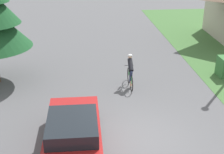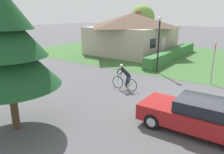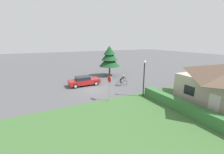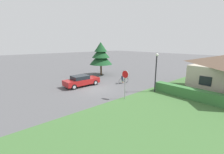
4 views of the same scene
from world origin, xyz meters
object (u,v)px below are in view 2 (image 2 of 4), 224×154
(cottage_house, at_px, (132,32))
(sedan_left_lane, at_px, (198,116))
(conifer_tall_near, at_px, (6,45))
(street_lamp, at_px, (159,37))
(cyclist, at_px, (125,78))
(deciduous_tree_right, at_px, (142,18))
(stop_sign, at_px, (214,54))

(cottage_house, relative_size, sedan_left_lane, 2.21)
(cottage_house, bearing_deg, conifer_tall_near, -162.73)
(street_lamp, distance_m, conifer_tall_near, 11.33)
(cyclist, xyz_separation_m, street_lamp, (4.81, -0.01, 1.99))
(cyclist, relative_size, conifer_tall_near, 0.32)
(cyclist, xyz_separation_m, deciduous_tree_right, (17.61, 7.97, 3.02))
(conifer_tall_near, relative_size, deciduous_tree_right, 0.98)
(stop_sign, height_order, street_lamp, street_lamp)
(cyclist, relative_size, deciduous_tree_right, 0.31)
(cyclist, height_order, deciduous_tree_right, deciduous_tree_right)
(cyclist, distance_m, conifer_tall_near, 7.05)
(deciduous_tree_right, bearing_deg, sedan_left_lane, -147.49)
(cyclist, xyz_separation_m, stop_sign, (4.16, -4.07, 1.25))
(cyclist, height_order, conifer_tall_near, conifer_tall_near)
(cyclist, distance_m, deciduous_tree_right, 19.57)
(stop_sign, relative_size, street_lamp, 0.65)
(cottage_house, relative_size, deciduous_tree_right, 1.75)
(conifer_tall_near, bearing_deg, stop_sign, -26.10)
(sedan_left_lane, xyz_separation_m, cyclist, (2.57, 4.89, 0.06))
(cottage_house, bearing_deg, deciduous_tree_right, 19.12)
(street_lamp, bearing_deg, cyclist, 179.89)
(cyclist, relative_size, street_lamp, 0.40)
(street_lamp, height_order, deciduous_tree_right, deciduous_tree_right)
(sedan_left_lane, height_order, cyclist, cyclist)
(stop_sign, relative_size, deciduous_tree_right, 0.50)
(cottage_house, relative_size, cyclist, 5.60)
(stop_sign, xyz_separation_m, deciduous_tree_right, (13.45, 12.04, 1.77))
(stop_sign, distance_m, street_lamp, 4.18)
(street_lamp, bearing_deg, conifer_tall_near, 174.24)
(deciduous_tree_right, bearing_deg, cottage_house, -162.74)
(sedan_left_lane, height_order, stop_sign, stop_sign)
(stop_sign, bearing_deg, street_lamp, -104.01)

